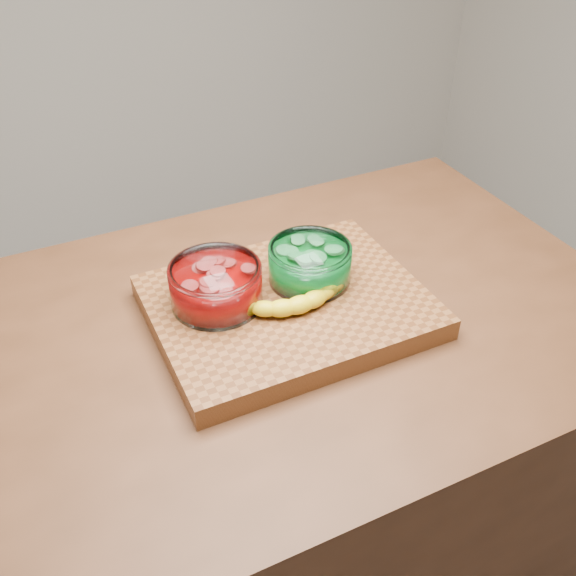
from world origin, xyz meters
name	(u,v)px	position (x,y,z in m)	size (l,w,h in m)	color
counter	(288,477)	(0.00, 0.00, 0.45)	(1.20, 0.80, 0.90)	#4D2B17
cutting_board	(288,307)	(0.00, 0.00, 0.92)	(0.45, 0.35, 0.04)	brown
bowl_red	(216,286)	(-0.11, 0.04, 0.97)	(0.15, 0.15, 0.07)	white
bowl_green	(310,264)	(0.06, 0.03, 0.97)	(0.14, 0.14, 0.07)	white
banana	(292,295)	(0.00, -0.02, 0.96)	(0.25, 0.11, 0.03)	yellow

